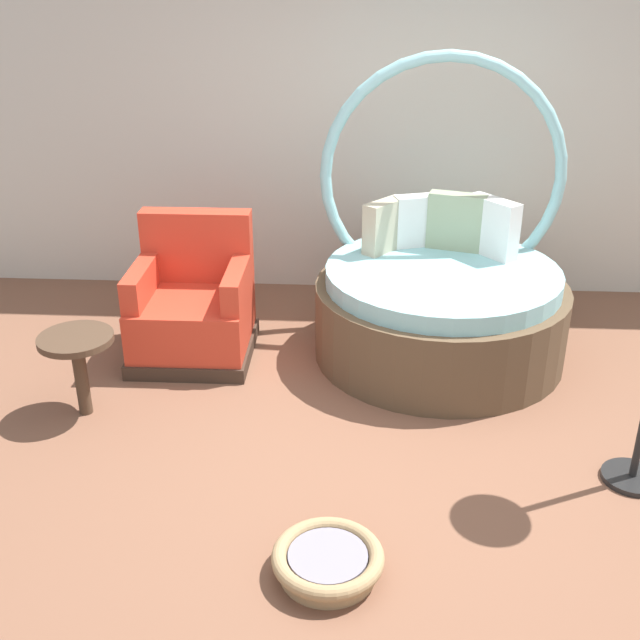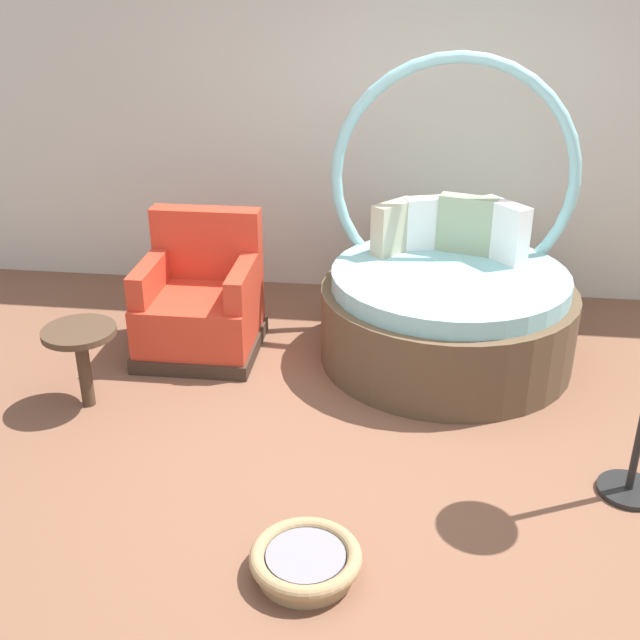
{
  "view_description": "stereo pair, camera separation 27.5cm",
  "coord_description": "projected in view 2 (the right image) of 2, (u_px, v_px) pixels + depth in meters",
  "views": [
    {
      "loc": [
        -0.04,
        -3.62,
        2.55
      ],
      "look_at": [
        -0.29,
        0.57,
        0.55
      ],
      "focal_mm": 43.8,
      "sensor_mm": 36.0,
      "label": 1
    },
    {
      "loc": [
        0.23,
        -3.6,
        2.55
      ],
      "look_at": [
        -0.29,
        0.57,
        0.55
      ],
      "focal_mm": 43.8,
      "sensor_mm": 36.0,
      "label": 2
    }
  ],
  "objects": [
    {
      "name": "red_armchair",
      "position": [
        201.0,
        305.0,
        5.39
      ],
      "size": [
        0.8,
        0.8,
        0.94
      ],
      "color": "#38281E",
      "rests_on": "ground_plane"
    },
    {
      "name": "ground_plane",
      "position": [
        359.0,
        457.0,
        4.35
      ],
      "size": [
        8.0,
        8.0,
        0.02
      ],
      "primitive_type": "cube",
      "color": "brown"
    },
    {
      "name": "pet_basket",
      "position": [
        306.0,
        561.0,
        3.5
      ],
      "size": [
        0.51,
        0.51,
        0.13
      ],
      "color": "#9E7F56",
      "rests_on": "ground_plane"
    },
    {
      "name": "round_daybed",
      "position": [
        448.0,
        298.0,
        5.27
      ],
      "size": [
        1.7,
        1.7,
        1.97
      ],
      "color": "brown",
      "rests_on": "ground_plane"
    },
    {
      "name": "back_wall",
      "position": [
        389.0,
        99.0,
        5.9
      ],
      "size": [
        8.0,
        0.12,
        3.06
      ],
      "primitive_type": "cube",
      "color": "beige",
      "rests_on": "ground_plane"
    },
    {
      "name": "side_table",
      "position": [
        80.0,
        343.0,
        4.65
      ],
      "size": [
        0.44,
        0.44,
        0.52
      ],
      "color": "#473323",
      "rests_on": "ground_plane"
    }
  ]
}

